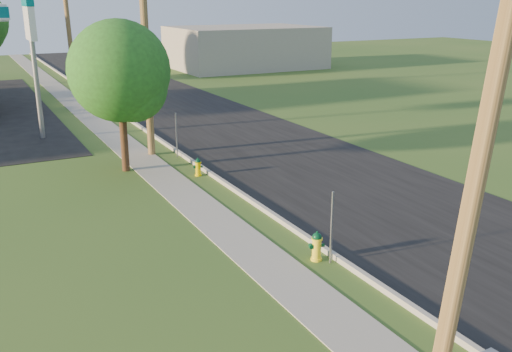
{
  "coord_description": "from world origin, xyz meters",
  "views": [
    {
      "loc": [
        -7.85,
        -7.1,
        6.74
      ],
      "look_at": [
        0.0,
        8.0,
        1.4
      ],
      "focal_mm": 40.0,
      "sensor_mm": 36.0,
      "label": 1
    }
  ],
  "objects": [
    {
      "name": "utility_pole_far",
      "position": [
        -0.6,
        35.0,
        4.8
      ],
      "size": [
        1.4,
        0.32,
        9.5
      ],
      "color": "brown",
      "rests_on": "ground"
    },
    {
      "name": "sidewalk",
      "position": [
        -1.25,
        10.0,
        0.01
      ],
      "size": [
        1.5,
        120.0,
        0.03
      ],
      "primitive_type": "cube",
      "color": "gray",
      "rests_on": "ground"
    },
    {
      "name": "hydrant_near",
      "position": [
        0.01,
        4.51,
        0.41
      ],
      "size": [
        0.43,
        0.38,
        0.83
      ],
      "color": "yellow",
      "rests_on": "ground"
    },
    {
      "name": "curb",
      "position": [
        0.5,
        10.0,
        0.07
      ],
      "size": [
        0.15,
        120.0,
        0.15
      ],
      "primitive_type": "cube",
      "color": "#A19D94",
      "rests_on": "ground"
    },
    {
      "name": "road",
      "position": [
        4.5,
        10.0,
        0.01
      ],
      "size": [
        8.0,
        120.0,
        0.02
      ],
      "primitive_type": "cube",
      "color": "black",
      "rests_on": "ground"
    },
    {
      "name": "hydrant_mid",
      "position": [
        0.05,
        13.05,
        0.36
      ],
      "size": [
        0.38,
        0.34,
        0.73
      ],
      "color": "#F0CB00",
      "rests_on": "ground"
    },
    {
      "name": "utility_pole_mid",
      "position": [
        -0.6,
        17.0,
        4.95
      ],
      "size": [
        1.4,
        0.32,
        9.8
      ],
      "color": "brown",
      "rests_on": "ground"
    },
    {
      "name": "distant_building",
      "position": [
        18.0,
        45.0,
        2.0
      ],
      "size": [
        14.0,
        10.0,
        4.0
      ],
      "primitive_type": "cube",
      "color": "gray",
      "rests_on": "ground"
    },
    {
      "name": "hydrant_far",
      "position": [
        0.06,
        29.07,
        0.4
      ],
      "size": [
        0.43,
        0.38,
        0.83
      ],
      "color": "gold",
      "rests_on": "ground"
    },
    {
      "name": "sign_post_mid",
      "position": [
        0.25,
        16.0,
        1.0
      ],
      "size": [
        0.05,
        0.04,
        2.0
      ],
      "primitive_type": "cube",
      "color": "gray",
      "rests_on": "ground"
    },
    {
      "name": "ground_plane",
      "position": [
        0.0,
        0.0,
        0.0
      ],
      "size": [
        140.0,
        140.0,
        0.0
      ],
      "primitive_type": "plane",
      "color": "#315620",
      "rests_on": "ground"
    },
    {
      "name": "utility_pole_near",
      "position": [
        -0.6,
        -1.0,
        4.8
      ],
      "size": [
        1.4,
        0.32,
        9.48
      ],
      "color": "brown",
      "rests_on": "ground"
    },
    {
      "name": "tree_verge",
      "position": [
        -2.19,
        15.0,
        3.87
      ],
      "size": [
        3.96,
        3.96,
        6.01
      ],
      "color": "#362313",
      "rests_on": "ground"
    },
    {
      "name": "sign_post_near",
      "position": [
        0.25,
        4.2,
        1.0
      ],
      "size": [
        0.05,
        0.04,
        2.0
      ],
      "primitive_type": "cube",
      "color": "gray",
      "rests_on": "ground"
    },
    {
      "name": "price_pylon",
      "position": [
        -4.5,
        22.5,
        5.43
      ],
      "size": [
        0.34,
        2.04,
        6.85
      ],
      "color": "gray",
      "rests_on": "ground"
    },
    {
      "name": "sign_post_far",
      "position": [
        0.25,
        28.2,
        1.0
      ],
      "size": [
        0.05,
        0.04,
        2.0
      ],
      "primitive_type": "cube",
      "color": "gray",
      "rests_on": "ground"
    }
  ]
}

